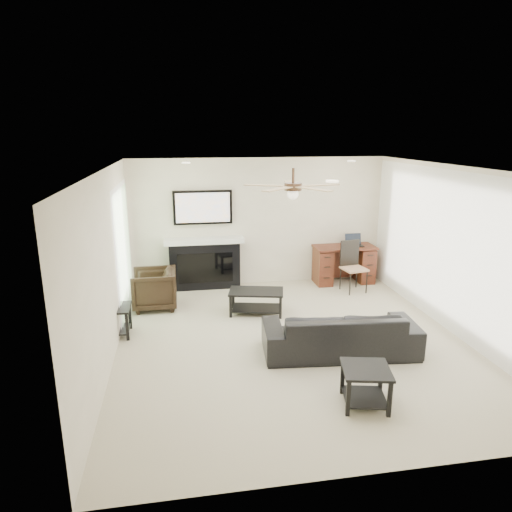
# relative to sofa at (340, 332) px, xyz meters

# --- Properties ---
(room_shell) EXTENTS (5.50, 5.54, 2.52)m
(room_shell) POSITION_rel_sofa_xyz_m (-0.38, 0.53, 1.38)
(room_shell) COLOR beige
(room_shell) RESTS_ON ground
(sofa) EXTENTS (2.17, 1.02, 0.61)m
(sofa) POSITION_rel_sofa_xyz_m (0.00, 0.00, 0.00)
(sofa) COLOR black
(sofa) RESTS_ON ground
(armchair) EXTENTS (0.75, 0.73, 0.68)m
(armchair) POSITION_rel_sofa_xyz_m (-2.60, 2.15, 0.03)
(armchair) COLOR black
(armchair) RESTS_ON ground
(coffee_table) EXTENTS (0.99, 0.69, 0.40)m
(coffee_table) POSITION_rel_sofa_xyz_m (-0.90, 1.60, -0.11)
(coffee_table) COLOR black
(coffee_table) RESTS_ON ground
(end_table_near) EXTENTS (0.62, 0.62, 0.45)m
(end_table_near) POSITION_rel_sofa_xyz_m (-0.15, -1.25, -0.08)
(end_table_near) COLOR black
(end_table_near) RESTS_ON ground
(end_table_left) EXTENTS (0.50, 0.50, 0.45)m
(end_table_left) POSITION_rel_sofa_xyz_m (-3.15, 1.10, -0.08)
(end_table_left) COLOR black
(end_table_left) RESTS_ON ground
(fireplace_unit) EXTENTS (1.52, 0.34, 1.91)m
(fireplace_unit) POSITION_rel_sofa_xyz_m (-1.67, 3.03, 0.65)
(fireplace_unit) COLOR black
(fireplace_unit) RESTS_ON ground
(desk) EXTENTS (1.22, 0.56, 0.76)m
(desk) POSITION_rel_sofa_xyz_m (1.12, 2.92, 0.07)
(desk) COLOR #3D140F
(desk) RESTS_ON ground
(desk_chair) EXTENTS (0.49, 0.51, 0.97)m
(desk_chair) POSITION_rel_sofa_xyz_m (1.12, 2.37, 0.18)
(desk_chair) COLOR black
(desk_chair) RESTS_ON ground
(laptop) EXTENTS (0.33, 0.24, 0.23)m
(laptop) POSITION_rel_sofa_xyz_m (1.32, 2.90, 0.57)
(laptop) COLOR black
(laptop) RESTS_ON desk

